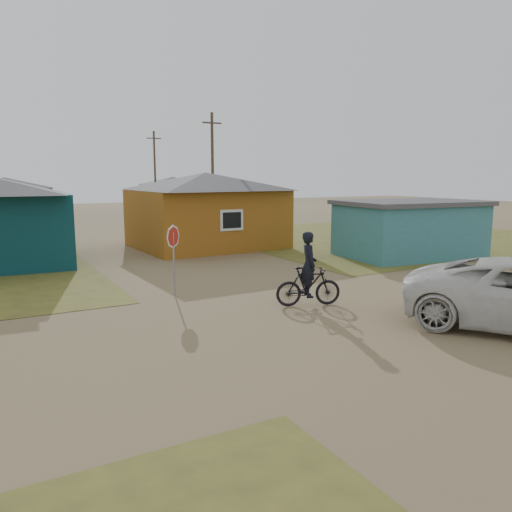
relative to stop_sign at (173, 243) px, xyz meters
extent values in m
plane|color=olive|center=(2.75, -4.45, -1.66)|extent=(120.00, 120.00, 0.00)
cube|color=olive|center=(16.75, 8.55, -1.66)|extent=(20.00, 18.00, 0.00)
cube|color=#955916|center=(5.25, 9.55, -0.16)|extent=(7.21, 6.24, 3.00)
pyramid|color=#3C3C3E|center=(5.25, 9.55, 1.79)|extent=(7.72, 6.76, 0.90)
cube|color=silver|center=(5.25, 6.52, -0.01)|extent=(1.20, 0.06, 1.00)
cube|color=black|center=(5.25, 6.49, -0.01)|extent=(0.95, 0.04, 0.75)
cube|color=teal|center=(12.25, 2.05, -0.46)|extent=(6.39, 4.61, 2.40)
cube|color=#3C3C3E|center=(12.25, 2.05, 0.84)|extent=(6.71, 4.93, 0.20)
cube|color=#A3B198|center=(-3.25, 29.55, -0.26)|extent=(6.49, 5.60, 2.80)
pyramid|color=#3C3C3E|center=(-3.25, 29.55, 1.54)|extent=(7.04, 6.15, 0.80)
cube|color=gray|center=(12.75, 35.55, -0.26)|extent=(6.41, 5.50, 2.80)
pyramid|color=#3C3C3E|center=(12.75, 35.55, 1.54)|extent=(6.95, 6.05, 0.80)
cylinder|color=#4D3B2E|center=(9.25, 17.55, 2.34)|extent=(0.20, 0.20, 8.00)
cube|color=#4D3B2E|center=(9.25, 17.55, 5.64)|extent=(1.40, 0.10, 0.10)
cylinder|color=#4D3B2E|center=(10.25, 33.55, 2.34)|extent=(0.20, 0.20, 8.00)
cube|color=#4D3B2E|center=(10.25, 33.55, 5.64)|extent=(1.40, 0.10, 0.10)
cylinder|color=gray|center=(0.00, 0.00, -0.66)|extent=(0.06, 0.06, 2.01)
imported|color=black|center=(2.97, -3.07, -1.09)|extent=(1.99, 1.14, 1.15)
imported|color=black|center=(2.97, -3.07, -0.44)|extent=(0.65, 0.80, 1.89)
camera|label=1|loc=(-5.21, -14.65, 2.09)|focal=35.00mm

